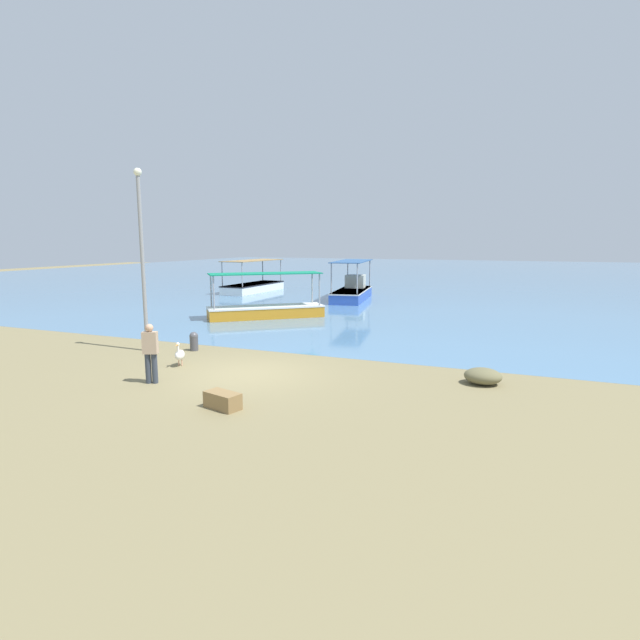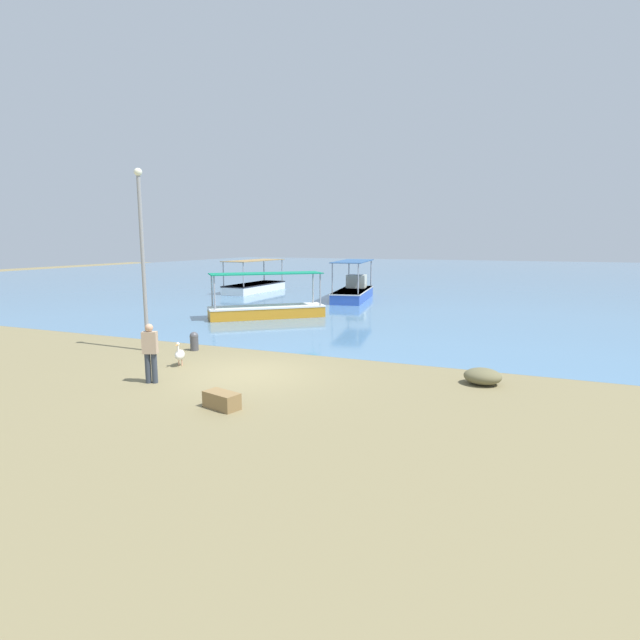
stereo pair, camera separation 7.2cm
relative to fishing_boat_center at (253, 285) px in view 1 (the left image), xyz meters
name	(u,v)px [view 1 (the left image)]	position (x,y,z in m)	size (l,w,h in m)	color
ground	(248,374)	(11.93, -21.33, -0.50)	(120.00, 120.00, 0.00)	olive
harbor_water	(454,274)	(11.93, 26.67, -0.50)	(110.00, 90.00, 0.00)	teal
fishing_boat_center	(253,285)	(0.00, 0.00, 0.00)	(2.22, 6.47, 2.46)	white
fishing_boat_far_left	(352,291)	(8.76, -1.94, 0.10)	(2.88, 6.55, 2.62)	blue
fishing_boat_outer	(266,308)	(7.17, -11.32, -0.02)	(5.57, 5.03, 2.32)	orange
pelican	(180,354)	(9.42, -21.32, -0.13)	(0.47, 0.78, 0.80)	#E0997A
lamp_post	(142,251)	(6.89, -19.92, 3.08)	(0.28, 0.28, 6.44)	gray
mooring_bollard	(194,341)	(8.46, -19.26, -0.14)	(0.31, 0.31, 0.69)	#47474C
fisherman_standing	(151,352)	(9.91, -23.21, 0.41)	(0.45, 0.36, 1.69)	#323A47
net_pile	(483,376)	(18.55, -19.81, -0.27)	(1.03, 0.88, 0.45)	brown
cargo_crate	(223,400)	(12.94, -24.29, -0.30)	(0.90, 0.45, 0.40)	olive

